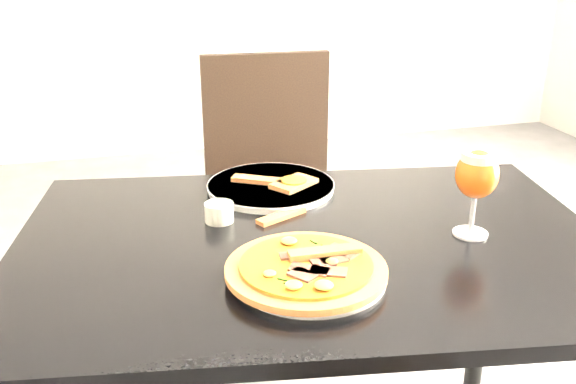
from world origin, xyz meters
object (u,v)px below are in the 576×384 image
object	(u,v)px
dining_table	(311,278)
beer_glass	(477,175)
pizza	(307,268)
chair_far	(274,192)

from	to	relation	value
dining_table	beer_glass	size ratio (longest dim) A/B	7.23
pizza	beer_glass	size ratio (longest dim) A/B	1.60
pizza	beer_glass	bearing A→B (deg)	13.67
pizza	beer_glass	distance (m)	0.40
pizza	beer_glass	xyz separation A→B (m)	(0.38, 0.09, 0.11)
chair_far	pizza	size ratio (longest dim) A/B	3.34
chair_far	beer_glass	world-z (taller)	chair_far
beer_glass	chair_far	bearing A→B (deg)	103.50
dining_table	beer_glass	bearing A→B (deg)	-2.11
chair_far	beer_glass	distance (m)	0.95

